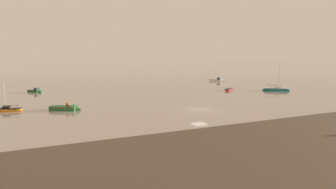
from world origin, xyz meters
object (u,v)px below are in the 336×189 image
at_px(sailboat_moored_0, 276,90).
at_px(motorboat_moored_3, 37,91).
at_px(rowboat_moored_0, 229,90).
at_px(sailboat_moored_2, 8,110).
at_px(motorboat_moored_1, 218,80).
at_px(motorboat_moored_0, 69,109).

height_order(sailboat_moored_0, motorboat_moored_3, sailboat_moored_0).
relative_size(rowboat_moored_0, sailboat_moored_2, 0.90).
bearing_deg(rowboat_moored_0, motorboat_moored_1, 25.34).
xyz_separation_m(motorboat_moored_1, rowboat_moored_0, (-15.33, -26.65, -0.12)).
relative_size(motorboat_moored_0, motorboat_moored_3, 1.18).
bearing_deg(motorboat_moored_0, motorboat_moored_3, 134.13).
height_order(motorboat_moored_1, rowboat_moored_0, motorboat_moored_1).
xyz_separation_m(sailboat_moored_0, motorboat_moored_1, (4.79, 32.84, -0.03)).
relative_size(sailboat_moored_0, motorboat_moored_3, 1.73).
relative_size(motorboat_moored_1, rowboat_moored_0, 1.19).
distance_m(sailboat_moored_0, motorboat_moored_3, 61.70).
bearing_deg(rowboat_moored_0, sailboat_moored_0, -65.20).
bearing_deg(motorboat_moored_0, sailboat_moored_2, -163.36).
xyz_separation_m(motorboat_moored_0, sailboat_moored_2, (-9.06, 3.25, -0.03)).
bearing_deg(rowboat_moored_0, sailboat_moored_2, 155.47).
distance_m(motorboat_moored_1, rowboat_moored_0, 30.74).
distance_m(sailboat_moored_0, sailboat_moored_2, 62.14).
distance_m(motorboat_moored_0, sailboat_moored_0, 53.38).
relative_size(motorboat_moored_1, sailboat_moored_2, 1.07).
height_order(motorboat_moored_1, sailboat_moored_2, sailboat_moored_2).
height_order(sailboat_moored_0, sailboat_moored_2, sailboat_moored_0).
distance_m(motorboat_moored_0, rowboat_moored_0, 44.27).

